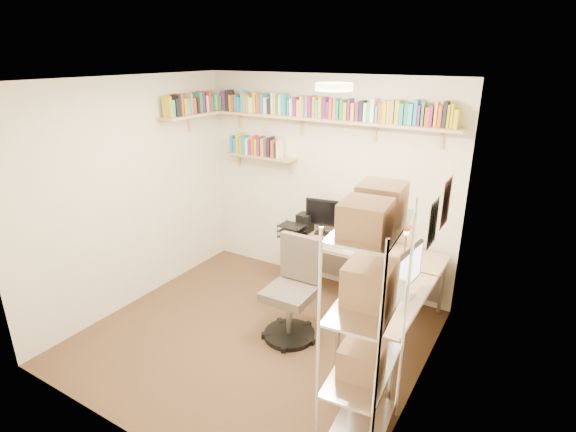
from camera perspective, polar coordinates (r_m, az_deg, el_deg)
The scene contains 6 objects.
ground at distance 4.73m, azimuth -4.25°, elevation -15.00°, with size 3.20×3.20×0.00m, color #4E3A21.
room_shell at distance 4.05m, azimuth -4.75°, elevation 3.24°, with size 3.24×3.04×2.52m.
wall_shelves at distance 5.24m, azimuth -0.26°, elevation 12.48°, with size 3.12×1.09×0.80m.
corner_desk at distance 4.83m, azimuth 8.94°, elevation -5.07°, with size 1.84×1.75×1.19m.
office_chair at distance 4.53m, azimuth 0.58°, elevation -10.16°, with size 0.54×0.56×1.04m.
wire_rack at distance 2.94m, azimuth 10.20°, elevation -8.88°, with size 0.45×0.82×1.95m.
Camera 1 is at (2.29, -3.13, 2.72)m, focal length 28.00 mm.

